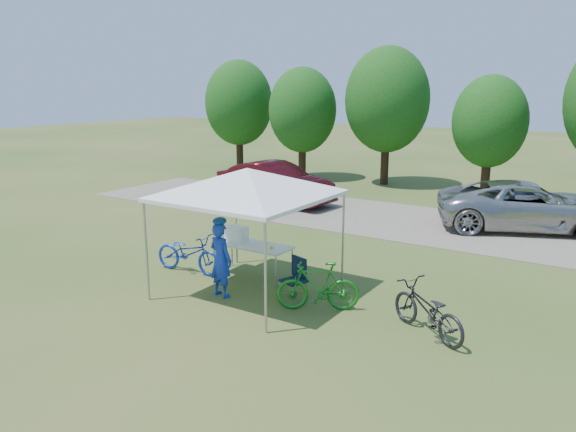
# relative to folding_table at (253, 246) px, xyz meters

# --- Properties ---
(ground) EXTENTS (100.00, 100.00, 0.00)m
(ground) POSITION_rel_folding_table_xyz_m (0.56, -0.91, -0.73)
(ground) COLOR #2D5119
(ground) RESTS_ON ground
(gravel_strip) EXTENTS (24.00, 5.00, 0.02)m
(gravel_strip) POSITION_rel_folding_table_xyz_m (0.56, 7.09, -0.72)
(gravel_strip) COLOR gray
(gravel_strip) RESTS_ON ground
(canopy) EXTENTS (4.53, 4.53, 3.00)m
(canopy) POSITION_rel_folding_table_xyz_m (0.56, -0.91, 1.92)
(canopy) COLOR #A5A5AA
(canopy) RESTS_ON ground
(treeline) EXTENTS (24.89, 4.28, 6.30)m
(treeline) POSITION_rel_folding_table_xyz_m (0.27, 13.14, 2.80)
(treeline) COLOR #382314
(treeline) RESTS_ON ground
(folding_table) EXTENTS (1.88, 0.78, 0.77)m
(folding_table) POSITION_rel_folding_table_xyz_m (0.00, 0.00, 0.00)
(folding_table) COLOR white
(folding_table) RESTS_ON ground
(folding_chair) EXTENTS (0.57, 0.60, 0.89)m
(folding_chair) POSITION_rel_folding_table_xyz_m (1.63, -0.67, -0.21)
(folding_chair) COLOR black
(folding_chair) RESTS_ON ground
(cooler) EXTENTS (0.51, 0.34, 0.37)m
(cooler) POSITION_rel_folding_table_xyz_m (-0.46, 0.00, 0.23)
(cooler) COLOR white
(cooler) RESTS_ON folding_table
(ice_cream_cup) EXTENTS (0.07, 0.07, 0.05)m
(ice_cream_cup) POSITION_rel_folding_table_xyz_m (0.56, -0.05, 0.07)
(ice_cream_cup) COLOR yellow
(ice_cream_cup) RESTS_ON folding_table
(cyclist) EXTENTS (0.64, 0.48, 1.62)m
(cyclist) POSITION_rel_folding_table_xyz_m (0.20, -1.41, 0.08)
(cyclist) COLOR #1635B8
(cyclist) RESTS_ON ground
(bike_blue) EXTENTS (1.88, 0.79, 0.96)m
(bike_blue) POSITION_rel_folding_table_xyz_m (-1.45, -0.62, -0.25)
(bike_blue) COLOR #1331A8
(bike_blue) RESTS_ON ground
(bike_green) EXTENTS (1.67, 1.26, 1.00)m
(bike_green) POSITION_rel_folding_table_xyz_m (2.32, -0.96, -0.23)
(bike_green) COLOR #1A771F
(bike_green) RESTS_ON ground
(bike_dark) EXTENTS (1.88, 1.44, 0.95)m
(bike_dark) POSITION_rel_folding_table_xyz_m (4.54, -0.91, -0.25)
(bike_dark) COLOR black
(bike_dark) RESTS_ON ground
(minivan) EXTENTS (5.89, 4.36, 1.49)m
(minivan) POSITION_rel_folding_table_xyz_m (4.57, 8.11, 0.03)
(minivan) COLOR #AEAEA9
(minivan) RESTS_ON gravel_strip
(sedan) EXTENTS (4.79, 2.02, 1.54)m
(sedan) POSITION_rel_folding_table_xyz_m (-4.23, 7.22, 0.06)
(sedan) COLOR #460B14
(sedan) RESTS_ON gravel_strip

